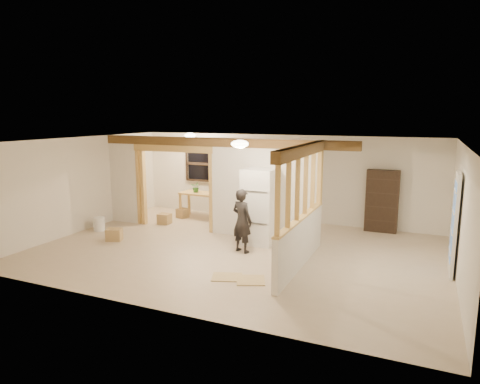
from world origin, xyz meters
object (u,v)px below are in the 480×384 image
at_px(work_table, 201,205).
at_px(shop_vac, 130,209).
at_px(refrigerator, 260,206).
at_px(bookshelf, 382,201).
at_px(woman, 242,221).

xyz_separation_m(work_table, shop_vac, (-1.93, -0.88, -0.12)).
bearing_deg(refrigerator, bookshelf, 41.25).
bearing_deg(refrigerator, woman, -98.99).
relative_size(refrigerator, shop_vac, 3.38).
relative_size(woman, shop_vac, 2.70).
relative_size(refrigerator, bookshelf, 1.10).
bearing_deg(shop_vac, work_table, 24.57).
distance_m(shop_vac, bookshelf, 7.22).
height_order(woman, shop_vac, woman).
bearing_deg(work_table, bookshelf, 9.24).
height_order(refrigerator, woman, refrigerator).
height_order(woman, work_table, woman).
height_order(shop_vac, bookshelf, bookshelf).
xyz_separation_m(refrigerator, shop_vac, (-4.46, 0.81, -0.64)).
bearing_deg(shop_vac, bookshelf, 11.66).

